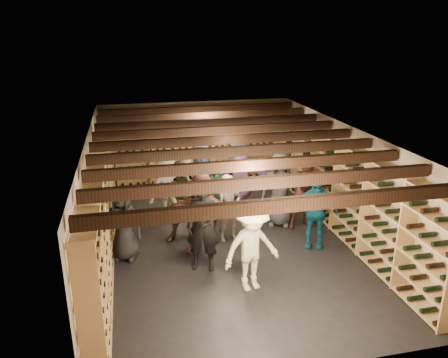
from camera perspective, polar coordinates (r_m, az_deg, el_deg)
ground at (r=9.70m, az=0.39°, el=-7.90°), size 8.00×8.00×0.00m
walls at (r=9.21m, az=0.40°, el=-1.25°), size 5.52×8.02×2.40m
ceiling at (r=8.86m, az=0.42°, el=6.04°), size 5.50×8.00×0.01m
ceiling_joists at (r=8.89m, az=0.42°, el=5.16°), size 5.40×7.12×0.18m
wine_rack_left at (r=9.07m, az=-15.65°, el=-3.19°), size 0.32×7.50×2.15m
wine_rack_right at (r=10.11m, az=14.74°, el=-0.75°), size 0.32×7.50×2.15m
wine_rack_back at (r=12.83m, az=-3.46°, el=4.11°), size 4.70×0.30×2.15m
crate_stack_left at (r=11.86m, az=-2.68°, el=-0.46°), size 0.51×0.35×0.85m
crate_stack_right at (r=12.05m, az=-1.33°, el=-0.98°), size 0.52×0.37×0.51m
crate_loose at (r=11.11m, az=0.91°, el=-3.72°), size 0.55×0.41×0.17m
person_0 at (r=8.86m, az=-13.03°, el=-5.71°), size 0.86×0.69×1.53m
person_1 at (r=8.24m, az=-2.70°, el=-6.24°), size 0.74×0.59×1.77m
person_2 at (r=9.27m, az=-4.96°, el=-2.88°), size 1.03×0.87×1.89m
person_3 at (r=7.68m, az=3.64°, el=-8.97°), size 1.13×0.79×1.61m
person_4 at (r=9.28m, az=11.80°, el=-4.17°), size 1.01×0.68×1.60m
person_5 at (r=8.88m, az=-2.99°, el=-4.48°), size 1.66×0.88×1.71m
person_6 at (r=10.26m, az=-2.89°, el=-0.69°), size 0.97×0.70×1.86m
person_7 at (r=9.38m, az=0.68°, el=-3.85°), size 0.60×0.46×1.49m
person_8 at (r=10.09m, az=10.92°, el=-1.69°), size 0.89×0.72×1.75m
person_9 at (r=10.38m, az=-7.24°, el=-1.10°), size 1.24×1.00×1.68m
person_10 at (r=9.90m, az=-0.90°, el=-2.19°), size 1.02×0.75×1.61m
person_11 at (r=10.63m, az=2.09°, el=0.12°), size 1.77×0.62×1.88m
person_12 at (r=10.16m, az=7.33°, el=-1.21°), size 1.02×0.83×1.80m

